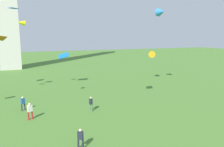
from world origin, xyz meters
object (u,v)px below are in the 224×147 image
person_3 (30,110)px  kite_flying_1 (21,23)px  kite_flying_7 (64,56)px  person_0 (91,103)px  person_1 (80,138)px  person_2 (23,103)px  kite_flying_6 (152,54)px  kite_flying_4 (1,38)px  kite_flying_2 (13,8)px  kite_flying_8 (161,12)px

person_3 → kite_flying_1: (-0.12, 10.18, 9.09)m
kite_flying_1 → kite_flying_7: 8.62m
person_0 → person_1: person_0 is taller
person_2 → kite_flying_6: size_ratio=0.72×
person_3 → kite_flying_4: size_ratio=1.10×
person_3 → kite_flying_1: 13.64m
person_0 → kite_flying_2: bearing=65.9°
person_1 → person_3: 8.20m
person_3 → kite_flying_2: (-0.84, 1.96, 10.00)m
kite_flying_8 → person_1: bearing=-136.5°
person_2 → kite_flying_1: kite_flying_1 is taller
person_0 → kite_flying_8: (12.93, 5.47, 10.91)m
kite_flying_4 → kite_flying_1: bearing=-75.7°
person_0 → person_2: size_ratio=1.02×
person_3 → kite_flying_7: (6.08, 13.53, 4.13)m
person_1 → kite_flying_1: size_ratio=1.27×
person_1 → kite_flying_7: 21.73m
person_2 → kite_flying_4: bearing=-102.3°
person_1 → person_3: (-3.12, 7.58, 0.08)m
person_3 → kite_flying_8: bearing=-2.3°
kite_flying_6 → person_3: bearing=59.8°
person_0 → kite_flying_1: 15.17m
kite_flying_2 → kite_flying_8: 20.41m
person_3 → kite_flying_8: kite_flying_8 is taller
person_1 → kite_flying_8: bearing=70.1°
person_2 → kite_flying_1: size_ratio=1.30×
person_0 → kite_flying_1: (-6.45, 10.25, 9.13)m
kite_flying_6 → kite_flying_7: bearing=25.5°
person_0 → kite_flying_8: size_ratio=0.90×
kite_flying_6 → kite_flying_8: size_ratio=1.23×
person_2 → person_3: size_ratio=0.94×
person_1 → kite_flying_4: bearing=138.3°
person_1 → kite_flying_8: size_ratio=0.87×
person_3 → kite_flying_4: 13.75m
kite_flying_4 → kite_flying_6: kite_flying_4 is taller
kite_flying_2 → kite_flying_7: (6.92, 11.58, -5.87)m
person_0 → person_3: person_3 is taller
person_3 → kite_flying_1: bearing=72.7°
person_0 → kite_flying_4: (-9.07, 11.59, 7.05)m
person_0 → person_3: bearing=81.0°
kite_flying_1 → kite_flying_8: 20.04m
kite_flying_2 → kite_flying_6: bearing=165.9°
person_3 → kite_flying_8: 22.77m
person_2 → kite_flying_7: 13.06m
person_1 → kite_flying_7: size_ratio=0.93×
person_3 → kite_flying_8: size_ratio=0.94×
kite_flying_1 → kite_flying_6: size_ratio=0.55×
person_1 → kite_flying_7: kite_flying_7 is taller
person_3 → kite_flying_7: 15.40m
person_0 → person_3: (-6.34, 0.08, 0.04)m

